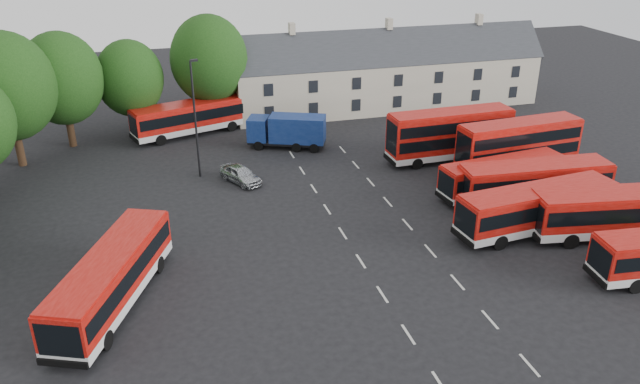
{
  "coord_description": "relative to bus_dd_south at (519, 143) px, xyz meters",
  "views": [
    {
      "loc": [
        -12.1,
        -35.4,
        21.45
      ],
      "look_at": [
        -0.95,
        4.65,
        2.2
      ],
      "focal_mm": 35.0,
      "sensor_mm": 36.0,
      "label": 1
    }
  ],
  "objects": [
    {
      "name": "lane_markings",
      "position": [
        -15.63,
        -6.91,
        -2.6
      ],
      "size": [
        5.15,
        33.8,
        0.01
      ],
      "color": "beige",
      "rests_on": "ground"
    },
    {
      "name": "silver_car",
      "position": [
        -23.74,
        4.02,
        -1.87
      ],
      "size": [
        3.53,
        4.62,
        1.47
      ],
      "primitive_type": "imported",
      "rotation": [
        0.0,
        0.0,
        0.48
      ],
      "color": "#ABAEB3",
      "rests_on": "ground"
    },
    {
      "name": "bus_row_b",
      "position": [
        0.31,
        -12.49,
        -0.51
      ],
      "size": [
        12.59,
        4.72,
        3.48
      ],
      "rotation": [
        0.0,
        0.0,
        -0.16
      ],
      "color": "silver",
      "rests_on": "ground"
    },
    {
      "name": "ground",
      "position": [
        -18.13,
        -8.91,
        -2.6
      ],
      "size": [
        140.0,
        140.0,
        0.0
      ],
      "primitive_type": "plane",
      "color": "black",
      "rests_on": "ground"
    },
    {
      "name": "terrace_houses",
      "position": [
        -4.13,
        21.09,
        1.26
      ],
      "size": [
        35.7,
        7.13,
        10.06
      ],
      "color": "beige",
      "rests_on": "ground"
    },
    {
      "name": "bus_north",
      "position": [
        -26.6,
        17.33,
        -0.57
      ],
      "size": [
        12.21,
        6.25,
        3.38
      ],
      "rotation": [
        0.0,
        0.0,
        0.31
      ],
      "color": "silver",
      "rests_on": "ground"
    },
    {
      "name": "bus_row_c",
      "position": [
        -4.81,
        -10.34,
        -0.56
      ],
      "size": [
        12.25,
        3.97,
        3.4
      ],
      "rotation": [
        0.0,
        0.0,
        0.1
      ],
      "color": "silver",
      "rests_on": "ground"
    },
    {
      "name": "box_truck",
      "position": [
        -18.04,
        11.0,
        -0.8
      ],
      "size": [
        7.66,
        4.94,
        3.21
      ],
      "rotation": [
        0.0,
        0.0,
        -0.39
      ],
      "color": "black",
      "rests_on": "ground"
    },
    {
      "name": "bus_row_e",
      "position": [
        -3.87,
        -4.08,
        -0.8
      ],
      "size": [
        10.84,
        3.68,
        3.01
      ],
      "rotation": [
        0.0,
        0.0,
        0.12
      ],
      "color": "silver",
      "rests_on": "ground"
    },
    {
      "name": "treeline",
      "position": [
        -38.87,
        10.46,
        4.08
      ],
      "size": [
        29.92,
        32.59,
        12.01
      ],
      "color": "black",
      "rests_on": "ground"
    },
    {
      "name": "lamppost",
      "position": [
        -26.93,
        6.22,
        2.82
      ],
      "size": [
        0.71,
        0.35,
        10.16
      ],
      "rotation": [
        0.0,
        0.0,
        0.18
      ],
      "color": "black",
      "rests_on": "ground"
    },
    {
      "name": "bus_row_d",
      "position": [
        -2.33,
        -6.2,
        -0.59
      ],
      "size": [
        12.04,
        3.66,
        3.35
      ],
      "rotation": [
        0.0,
        0.0,
        -0.08
      ],
      "color": "silver",
      "rests_on": "ground"
    },
    {
      "name": "bus_dd_north",
      "position": [
        -4.6,
        3.96,
        0.07
      ],
      "size": [
        11.52,
        2.98,
        4.69
      ],
      "rotation": [
        0.0,
        0.0,
        0.03
      ],
      "color": "silver",
      "rests_on": "ground"
    },
    {
      "name": "bus_west",
      "position": [
        -33.63,
        -11.72,
        -0.57
      ],
      "size": [
        7.17,
        12.08,
        3.38
      ],
      "rotation": [
        0.0,
        0.0,
        1.17
      ],
      "color": "silver",
      "rests_on": "ground"
    },
    {
      "name": "bus_dd_south",
      "position": [
        0.0,
        0.0,
        0.0
      ],
      "size": [
        11.31,
        3.4,
        4.57
      ],
      "rotation": [
        0.0,
        0.0,
        0.08
      ],
      "color": "silver",
      "rests_on": "ground"
    }
  ]
}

